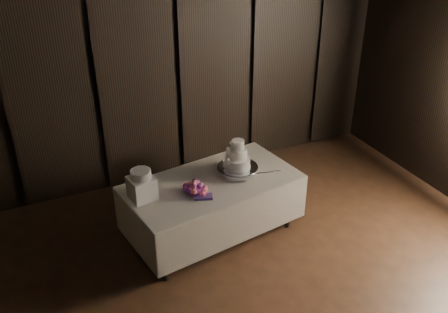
{
  "coord_description": "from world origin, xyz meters",
  "views": [
    {
      "loc": [
        -2.12,
        -2.56,
        3.77
      ],
      "look_at": [
        -0.09,
        1.91,
        1.05
      ],
      "focal_mm": 40.0,
      "sensor_mm": 36.0,
      "label": 1
    }
  ],
  "objects_px": {
    "cake_stand": "(238,170)",
    "bouquet": "(195,188)",
    "small_cake": "(141,174)",
    "display_table": "(212,206)",
    "wedding_cake": "(236,157)",
    "box_pedestal": "(142,188)"
  },
  "relations": [
    {
      "from": "cake_stand",
      "to": "bouquet",
      "type": "xyz_separation_m",
      "value": [
        -0.61,
        -0.19,
        0.02
      ]
    },
    {
      "from": "wedding_cake",
      "to": "bouquet",
      "type": "distance_m",
      "value": 0.63
    },
    {
      "from": "bouquet",
      "to": "small_cake",
      "type": "bearing_deg",
      "value": 163.78
    },
    {
      "from": "display_table",
      "to": "bouquet",
      "type": "distance_m",
      "value": 0.52
    },
    {
      "from": "box_pedestal",
      "to": "display_table",
      "type": "bearing_deg",
      "value": -0.25
    },
    {
      "from": "bouquet",
      "to": "small_cake",
      "type": "relative_size",
      "value": 1.85
    },
    {
      "from": "cake_stand",
      "to": "small_cake",
      "type": "distance_m",
      "value": 1.18
    },
    {
      "from": "bouquet",
      "to": "display_table",
      "type": "bearing_deg",
      "value": 29.77
    },
    {
      "from": "display_table",
      "to": "cake_stand",
      "type": "bearing_deg",
      "value": -2.65
    },
    {
      "from": "cake_stand",
      "to": "small_cake",
      "type": "xyz_separation_m",
      "value": [
        -1.16,
        -0.04,
        0.25
      ]
    },
    {
      "from": "wedding_cake",
      "to": "small_cake",
      "type": "relative_size",
      "value": 1.55
    },
    {
      "from": "display_table",
      "to": "small_cake",
      "type": "height_order",
      "value": "small_cake"
    },
    {
      "from": "display_table",
      "to": "wedding_cake",
      "type": "distance_m",
      "value": 0.65
    },
    {
      "from": "cake_stand",
      "to": "wedding_cake",
      "type": "height_order",
      "value": "wedding_cake"
    },
    {
      "from": "wedding_cake",
      "to": "box_pedestal",
      "type": "distance_m",
      "value": 1.14
    },
    {
      "from": "cake_stand",
      "to": "bouquet",
      "type": "bearing_deg",
      "value": -162.38
    },
    {
      "from": "small_cake",
      "to": "cake_stand",
      "type": "bearing_deg",
      "value": 1.81
    },
    {
      "from": "display_table",
      "to": "box_pedestal",
      "type": "relative_size",
      "value": 8.2
    },
    {
      "from": "display_table",
      "to": "small_cake",
      "type": "bearing_deg",
      "value": 170.45
    },
    {
      "from": "display_table",
      "to": "cake_stand",
      "type": "height_order",
      "value": "cake_stand"
    },
    {
      "from": "display_table",
      "to": "wedding_cake",
      "type": "xyz_separation_m",
      "value": [
        0.32,
        0.03,
        0.57
      ]
    },
    {
      "from": "cake_stand",
      "to": "display_table",
      "type": "bearing_deg",
      "value": -173.34
    }
  ]
}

